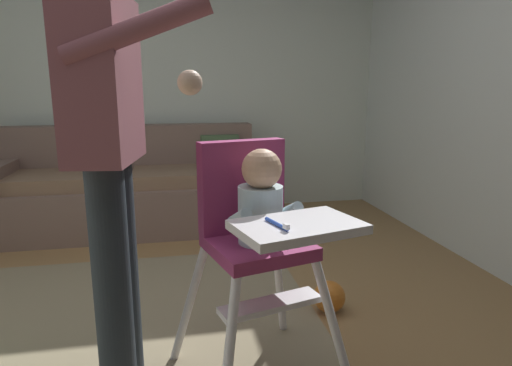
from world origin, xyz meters
TOP-DOWN VIEW (x-y plane):
  - ground at (0.00, 0.00)m, footprint 5.64×6.49m
  - wall_far at (0.00, 2.48)m, footprint 4.84×0.06m
  - couch at (-0.35, 1.96)m, footprint 2.22×0.86m
  - high_chair at (0.33, -0.27)m, footprint 0.73×0.82m
  - adult_standing at (-0.21, -0.19)m, footprint 0.51×0.55m
  - toy_ball at (0.81, 0.20)m, footprint 0.17×0.17m

SIDE VIEW (x-z plane):
  - ground at x=0.00m, z-range -0.10..0.00m
  - toy_ball at x=0.81m, z-range 0.00..0.17m
  - couch at x=-0.35m, z-range -0.10..0.76m
  - high_chair at x=0.33m, z-range 0.19..1.17m
  - adult_standing at x=-0.21m, z-range 0.11..1.80m
  - wall_far at x=0.00m, z-range 0.00..2.52m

